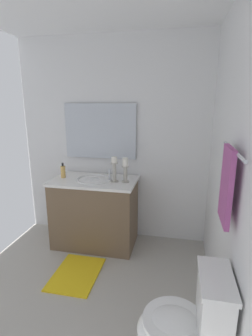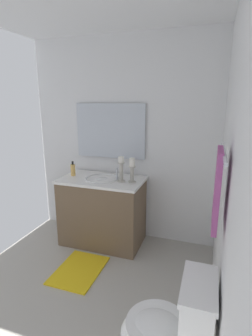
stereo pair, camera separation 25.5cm
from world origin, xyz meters
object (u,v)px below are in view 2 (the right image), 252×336
Objects in this scene: vanity_cabinet at (103,211)px; sink_basin at (102,182)px; soap_bottle at (73,170)px; mirror at (110,131)px; candle_holder_short at (121,169)px; candle_holder_tall at (132,170)px; bath_mat at (79,270)px; toilet at (169,333)px; towel_bar at (224,153)px; towel_near_vanity at (217,189)px.

vanity_cabinet is 2.47× the size of sink_basin.
sink_basin is at bearing 88.59° from soap_bottle.
mirror reaches higher than candle_holder_short.
bath_mat is (0.61, -0.38, -0.96)m from candle_holder_tall.
towel_bar is (-0.27, 0.22, 1.05)m from toilet.
sink_basin is (-0.00, 0.00, 0.37)m from vanity_cabinet.
soap_bottle is 2.08m from toilet.
candle_holder_tall is 1.50m from towel_bar.
toilet is at bearing 29.89° from candle_holder_short.
sink_basin is 0.40m from soap_bottle.
vanity_cabinet is at bearing -131.76° from towel_bar.
bath_mat is at bearing -126.78° from toilet.
mirror is 0.55m from candle_holder_short.
towel_bar is 0.22m from towel_near_vanity.
candle_holder_tall reaches higher than vanity_cabinet.
toilet is (1.40, 0.67, -0.60)m from candle_holder_tall.
towel_near_vanity is 1.80m from bath_mat.
bath_mat is (-0.51, -1.27, -1.41)m from towel_bar.
candle_holder_tall is at bearing 88.37° from soap_bottle.
sink_basin is at bearing 90.00° from vanity_cabinet.
sink_basin is 0.63m from mirror.
candle_holder_tall is 0.37× the size of toilet.
toilet is at bearing 36.64° from vanity_cabinet.
candle_holder_short is at bearing 83.37° from vanity_cabinet.
toilet is at bearing 53.22° from bath_mat.
sink_basin is 0.84× the size of towel_near_vanity.
vanity_cabinet is 1.66× the size of bath_mat.
mirror reaches higher than candle_holder_tall.
bath_mat is (-0.78, -1.05, -0.36)m from toilet.
toilet is 1.56× the size of towel_near_vanity.
toilet is 1.11m from towel_bar.
bath_mat is (0.91, 0.00, -1.34)m from mirror.
towel_bar is (1.10, 1.01, 0.45)m from candle_holder_short.
bath_mat is (-0.51, -1.25, -1.19)m from towel_near_vanity.
towel_near_vanity is (1.10, 1.00, 0.23)m from candle_holder_short.
mirror reaches higher than soap_bottle.
sink_basin reaches higher than bath_mat.
soap_bottle is (-0.02, -0.76, -0.07)m from candle_holder_tall.
sink_basin is 1.45× the size of candle_holder_tall.
toilet is 1.25× the size of bath_mat.
towel_bar is at bearing 42.59° from candle_holder_short.
sink_basin reaches higher than vanity_cabinet.
vanity_cabinet is 5.52× the size of soap_bottle.
candle_holder_short is (0.31, 0.25, -0.38)m from mirror.
mirror is 3.20× the size of candle_holder_tall.
mirror is 1.85× the size of towel_near_vanity.
toilet is 1.35m from bath_mat.
towel_bar is at bearing 41.92° from mirror.
sink_basin is 0.65× the size of towel_bar.
towel_near_vanity is 0.80× the size of bath_mat.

